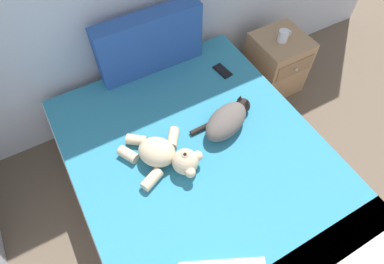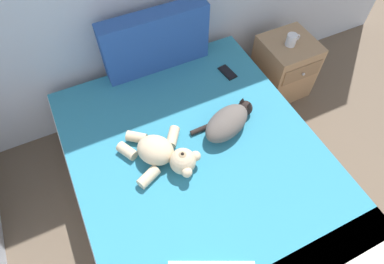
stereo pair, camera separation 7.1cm
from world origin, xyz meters
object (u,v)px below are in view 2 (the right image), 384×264
Objects in this scene: patterned_cushion at (156,41)px; mug at (292,40)px; cell_phone at (227,72)px; teddy_bear at (163,154)px; cat at (229,122)px; nightstand at (284,67)px; bed at (202,182)px.

patterned_cushion reaches higher than mug.
teddy_bear is at bearing -145.82° from cell_phone.
cat is 0.98m from mug.
patterned_cushion is 6.27× the size of mug.
patterned_cushion is 0.77m from cat.
cell_phone is (0.70, 0.48, -0.07)m from teddy_bear.
teddy_bear is at bearing -175.10° from cat.
nightstand is at bearing 30.59° from cat.
nightstand is 4.31× the size of mug.
mug is at bearing -148.31° from nightstand.
bed reaches higher than nightstand.
nightstand is (1.12, 0.66, 0.00)m from bed.
nightstand is (1.32, 0.55, -0.33)m from teddy_bear.
teddy_bear is at bearing -157.37° from nightstand.
cell_phone is at bearing -174.04° from mug.
mug is at bearing 30.64° from bed.
teddy_bear is 3.03× the size of cell_phone.
teddy_bear reaches higher than mug.
patterned_cushion reaches higher than cat.
cell_phone is 0.61m from mug.
cat is at bearing 30.90° from bed.
patterned_cushion is (0.08, 0.88, 0.48)m from bed.
cat reaches higher than cell_phone.
mug is (0.85, 0.50, -0.03)m from cat.
mug is at bearing 5.96° from cell_phone.
patterned_cushion is 4.82× the size of cell_phone.
nightstand is (0.87, 0.51, -0.33)m from cat.
mug is at bearing 22.47° from teddy_bear.
teddy_bear reaches higher than bed.
bed is at bearing -149.36° from mug.
bed is 0.82m from cell_phone.
nightstand is (0.62, 0.08, -0.27)m from cell_phone.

